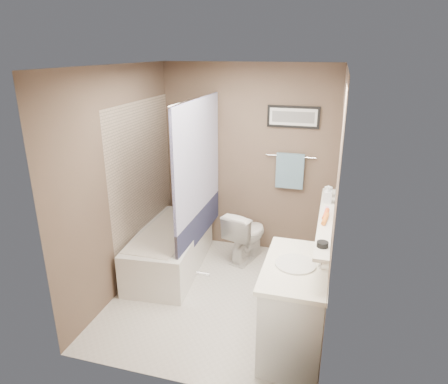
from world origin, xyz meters
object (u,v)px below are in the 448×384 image
(glass_jar, at_px, (328,192))
(toilet, at_px, (246,234))
(soap_bottle, at_px, (328,194))
(bathtub, at_px, (171,249))
(hair_brush_front, at_px, (325,219))
(candle_bowl_near, at_px, (323,244))
(hair_brush_back, at_px, (326,214))
(vanity, at_px, (295,310))

(glass_jar, bearing_deg, toilet, 152.97)
(toilet, relative_size, soap_bottle, 3.91)
(bathtub, relative_size, hair_brush_front, 6.82)
(candle_bowl_near, distance_m, glass_jar, 1.15)
(hair_brush_back, bearing_deg, toilet, 132.98)
(toilet, bearing_deg, glass_jar, 170.33)
(vanity, xyz_separation_m, candle_bowl_near, (0.19, -0.15, 0.73))
(toilet, xyz_separation_m, hair_brush_front, (0.95, -1.13, 0.81))
(glass_jar, bearing_deg, hair_brush_front, -90.00)
(toilet, distance_m, candle_bowl_near, 2.06)
(soap_bottle, bearing_deg, toilet, 145.23)
(candle_bowl_near, relative_size, hair_brush_front, 0.41)
(hair_brush_front, height_order, glass_jar, glass_jar)
(hair_brush_back, distance_m, soap_bottle, 0.37)
(candle_bowl_near, distance_m, hair_brush_back, 0.61)
(hair_brush_back, height_order, soap_bottle, soap_bottle)
(toilet, xyz_separation_m, glass_jar, (0.95, -0.49, 0.83))
(toilet, height_order, soap_bottle, soap_bottle)
(bathtub, xyz_separation_m, toilet, (0.83, 0.48, 0.08))
(soap_bottle, bearing_deg, vanity, -102.68)
(vanity, distance_m, hair_brush_back, 0.89)
(hair_brush_front, bearing_deg, glass_jar, 90.00)
(toilet, bearing_deg, hair_brush_front, 147.40)
(bathtub, height_order, vanity, vanity)
(glass_jar, height_order, soap_bottle, soap_bottle)
(toilet, relative_size, vanity, 0.74)
(vanity, distance_m, glass_jar, 1.27)
(bathtub, height_order, hair_brush_back, hair_brush_back)
(toilet, relative_size, candle_bowl_near, 7.36)
(bathtub, height_order, candle_bowl_near, candle_bowl_near)
(toilet, distance_m, vanity, 1.67)
(candle_bowl_near, xyz_separation_m, glass_jar, (0.00, 1.15, 0.03))
(vanity, height_order, hair_brush_back, hair_brush_back)
(hair_brush_front, height_order, soap_bottle, soap_bottle)
(bathtub, relative_size, soap_bottle, 8.85)
(hair_brush_front, bearing_deg, hair_brush_back, 90.00)
(bathtub, distance_m, hair_brush_front, 2.10)
(vanity, height_order, soap_bottle, soap_bottle)
(toilet, height_order, candle_bowl_near, candle_bowl_near)
(bathtub, bearing_deg, hair_brush_back, -21.76)
(candle_bowl_near, xyz_separation_m, soap_bottle, (0.00, 0.97, 0.06))
(hair_brush_back, xyz_separation_m, glass_jar, (0.00, 0.54, 0.03))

